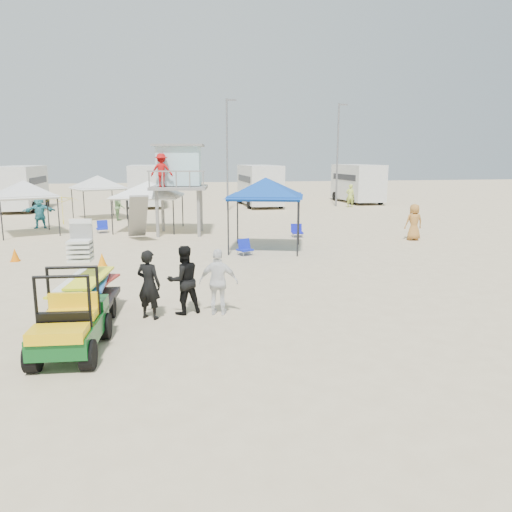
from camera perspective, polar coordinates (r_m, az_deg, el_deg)
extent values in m
plane|color=beige|center=(10.69, 0.43, -10.05)|extent=(140.00, 140.00, 0.00)
cube|color=#0B4B19|center=(10.70, -20.40, -7.99)|extent=(1.28, 2.31, 0.39)
cube|color=yellow|center=(10.62, -20.49, -6.77)|extent=(1.06, 0.70, 0.21)
cylinder|color=black|center=(10.13, -23.82, -10.58)|extent=(0.30, 0.59, 0.57)
cube|color=black|center=(12.87, -18.78, -4.73)|extent=(1.47, 2.02, 0.12)
cylinder|color=black|center=(13.02, -21.14, -5.73)|extent=(0.24, 0.52, 0.50)
imported|color=black|center=(12.36, -12.16, -3.21)|extent=(0.74, 0.67, 1.71)
imported|color=black|center=(12.60, -8.28, -2.72)|extent=(1.01, 0.88, 1.74)
imported|color=white|center=(12.43, -4.29, -2.99)|extent=(1.05, 0.65, 1.67)
cylinder|color=gray|center=(24.85, -10.92, 4.72)|extent=(0.17, 0.17, 2.30)
cube|color=gray|center=(25.78, -8.76, 7.75)|extent=(3.13, 3.13, 0.15)
cube|color=#B0DCE3|center=(26.01, -8.85, 10.16)|extent=(2.36, 2.12, 1.94)
imported|color=#B20F0F|center=(24.80, -10.46, 9.61)|extent=(1.04, 0.60, 1.62)
cylinder|color=black|center=(19.58, -2.03, 3.21)|extent=(0.06, 0.06, 2.31)
pyramid|color=#0F40A7|center=(21.02, 1.12, 8.98)|extent=(3.65, 3.65, 0.80)
cube|color=#0F40A7|center=(21.07, 1.11, 6.80)|extent=(3.65, 3.65, 0.18)
cylinder|color=black|center=(26.04, -15.61, 4.34)|extent=(0.06, 0.06, 1.89)
pyramid|color=white|center=(27.38, -12.25, 8.38)|extent=(3.86, 3.86, 0.80)
cube|color=white|center=(27.43, -12.18, 6.71)|extent=(3.86, 3.86, 0.18)
pyramid|color=silver|center=(27.71, -25.06, 7.85)|extent=(3.56, 3.56, 0.80)
cube|color=silver|center=(27.75, -24.93, 6.21)|extent=(3.56, 3.56, 0.18)
cylinder|color=black|center=(32.45, -20.08, 5.46)|extent=(0.06, 0.06, 2.00)
pyramid|color=silver|center=(33.47, -17.67, 8.77)|extent=(3.69, 3.69, 0.80)
cube|color=silver|center=(33.50, -17.59, 7.41)|extent=(3.69, 3.69, 0.18)
imported|color=yellow|center=(31.39, -21.18, 4.92)|extent=(2.60, 2.59, 1.69)
cone|color=orange|center=(20.98, -25.85, 0.12)|extent=(0.34, 0.34, 0.50)
cone|color=orange|center=(18.81, -17.18, -0.41)|extent=(0.34, 0.34, 0.50)
cube|color=#1021B3|center=(27.22, -17.18, 2.99)|extent=(0.64, 0.61, 0.06)
cube|color=#1021B3|center=(27.43, -17.16, 3.48)|extent=(0.57, 0.30, 0.44)
cylinder|color=#B2B2B7|center=(27.06, -17.68, 2.66)|extent=(0.03, 0.03, 0.20)
cube|color=#1022B7|center=(20.06, -1.27, 0.71)|extent=(0.70, 0.68, 0.06)
cube|color=#1022B7|center=(20.26, -1.38, 1.38)|extent=(0.56, 0.39, 0.44)
cylinder|color=#B2B2B7|center=(19.85, -1.79, 0.24)|extent=(0.03, 0.03, 0.20)
cube|color=#1017B1|center=(24.71, 4.77, 2.67)|extent=(0.61, 0.58, 0.06)
cube|color=#1017B1|center=(24.91, 4.63, 3.20)|extent=(0.56, 0.25, 0.44)
cylinder|color=#B2B2B7|center=(24.48, 4.39, 2.31)|extent=(0.03, 0.03, 0.20)
cube|color=silver|center=(41.07, -25.28, 7.19)|extent=(2.50, 6.80, 3.00)
cube|color=black|center=(41.05, -25.33, 7.81)|extent=(2.54, 5.44, 0.50)
cube|color=silver|center=(41.34, -12.48, 8.01)|extent=(2.50, 6.50, 3.00)
cube|color=black|center=(41.31, -12.51, 8.63)|extent=(2.54, 5.20, 0.50)
cylinder|color=black|center=(39.41, -14.29, 5.81)|extent=(0.25, 0.80, 0.80)
cube|color=silver|center=(40.61, 0.39, 8.21)|extent=(2.50, 7.00, 3.00)
cube|color=black|center=(40.59, 0.39, 8.85)|extent=(2.54, 5.60, 0.50)
cylinder|color=black|center=(38.28, -0.80, 6.00)|extent=(0.25, 0.80, 0.80)
cube|color=silver|center=(44.67, 11.52, 8.27)|extent=(2.50, 6.60, 3.00)
cube|color=black|center=(44.65, 11.54, 8.84)|extent=(2.54, 5.28, 0.50)
cylinder|color=black|center=(42.34, 10.96, 6.30)|extent=(0.25, 0.80, 0.80)
cylinder|color=slate|center=(37.10, -3.31, 11.39)|extent=(0.14, 0.14, 8.00)
cylinder|color=slate|center=(40.74, 9.29, 11.25)|extent=(0.14, 0.14, 8.00)
imported|color=#628952|center=(32.47, -15.35, 5.44)|extent=(0.71, 0.87, 1.67)
imported|color=#BAD14E|center=(40.23, 10.71, 6.78)|extent=(0.73, 0.56, 1.80)
imported|color=#B07332|center=(24.81, 17.60, 3.71)|extent=(0.85, 0.56, 1.73)
imported|color=teal|center=(30.18, -23.50, 4.68)|extent=(1.75, 0.64, 1.86)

